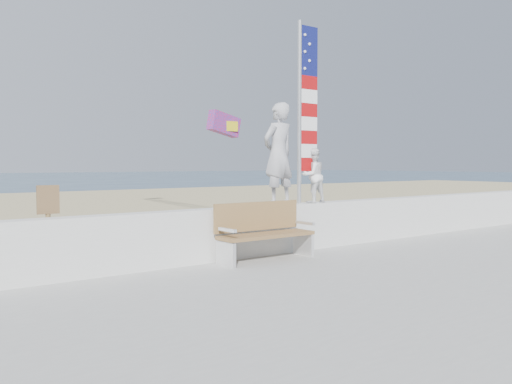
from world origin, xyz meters
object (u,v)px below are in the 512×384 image
child (313,176)px  adult (278,154)px  bench (263,231)px  flag (304,105)px

child → adult: bearing=3.4°
child → bench: 1.90m
adult → child: (0.88, 0.00, -0.42)m
adult → flag: flag is taller
bench → flag: flag is taller
flag → bench: bearing=-161.6°
child → flag: flag is taller
child → bench: size_ratio=0.60×
adult → bench: size_ratio=1.06×
child → flag: bearing=3.5°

